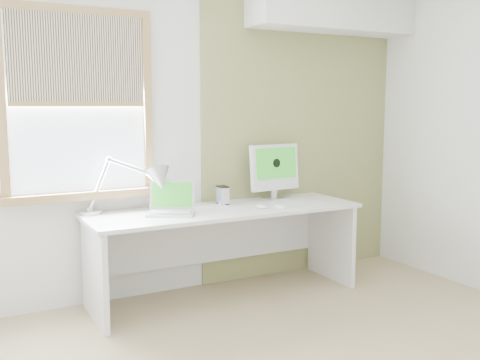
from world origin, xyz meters
TOP-DOWN VIEW (x-y plane):
  - room at (0.00, 0.00)m, footprint 4.04×3.54m
  - accent_wall at (1.00, 1.74)m, footprint 2.00×0.02m
  - soffit at (1.20, 1.57)m, footprint 1.60×0.40m
  - window at (-1.00, 1.71)m, footprint 1.20×0.14m
  - desk at (0.04, 1.44)m, footprint 2.20×0.70m
  - desk_lamp at (-0.56, 1.51)m, footprint 0.72×0.44m
  - laptop at (-0.41, 1.40)m, footprint 0.44×0.41m
  - phone_dock at (0.09, 1.54)m, footprint 0.08×0.08m
  - external_drive at (0.11, 1.56)m, footprint 0.08×0.12m
  - imac at (0.63, 1.59)m, footprint 0.49×0.18m
  - keyboard at (0.64, 1.23)m, footprint 0.43×0.17m
  - mouse at (0.29, 1.23)m, footprint 0.10×0.12m

SIDE VIEW (x-z plane):
  - desk at x=0.04m, z-range 0.17..0.90m
  - keyboard at x=0.64m, z-range 0.73..0.75m
  - mouse at x=0.29m, z-range 0.73..0.76m
  - phone_dock at x=0.09m, z-range 0.70..0.83m
  - laptop at x=-0.41m, z-range 0.67..0.91m
  - external_drive at x=0.11m, z-range 0.73..0.88m
  - desk_lamp at x=-0.56m, z-range 0.74..1.17m
  - imac at x=0.63m, z-range 0.76..1.24m
  - room at x=0.00m, z-range -0.02..2.62m
  - accent_wall at x=1.00m, z-range 0.00..2.60m
  - window at x=-1.00m, z-range 0.83..2.25m
  - soffit at x=1.20m, z-range 2.19..2.61m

